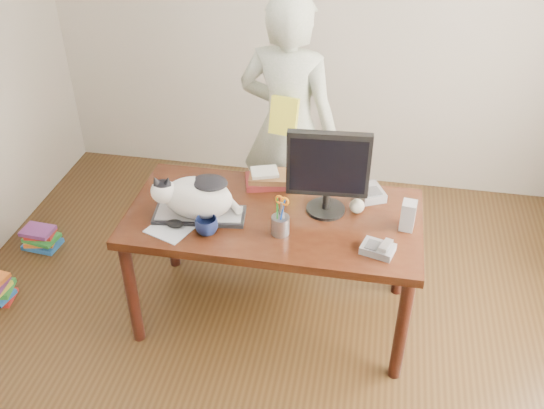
{
  "coord_description": "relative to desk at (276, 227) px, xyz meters",
  "views": [
    {
      "loc": [
        0.48,
        -2.04,
        2.68
      ],
      "look_at": [
        0.0,
        0.55,
        0.85
      ],
      "focal_mm": 40.0,
      "sensor_mm": 36.0,
      "label": 1
    }
  ],
  "objects": [
    {
      "name": "room",
      "position": [
        0.0,
        -0.68,
        0.75
      ],
      "size": [
        4.5,
        4.5,
        4.5
      ],
      "color": "black",
      "rests_on": "ground"
    },
    {
      "name": "baseball",
      "position": [
        0.44,
        0.03,
        0.19
      ],
      "size": [
        0.08,
        0.08,
        0.08
      ],
      "rotation": [
        0.0,
        0.0,
        0.2
      ],
      "color": "silver",
      "rests_on": "desk"
    },
    {
      "name": "phone",
      "position": [
        0.57,
        -0.3,
        0.17
      ],
      "size": [
        0.19,
        0.15,
        0.07
      ],
      "rotation": [
        0.0,
        0.0,
        -0.28
      ],
      "color": "slate",
      "rests_on": "desk"
    },
    {
      "name": "held_book",
      "position": [
        -0.05,
        0.51,
        0.45
      ],
      "size": [
        0.18,
        0.13,
        0.23
      ],
      "rotation": [
        0.0,
        0.0,
        -0.18
      ],
      "color": "yellow",
      "rests_on": "person"
    },
    {
      "name": "calculator",
      "position": [
        0.51,
        0.2,
        0.17
      ],
      "size": [
        0.2,
        0.22,
        0.05
      ],
      "rotation": [
        0.0,
        0.0,
        0.44
      ],
      "color": "slate",
      "rests_on": "desk"
    },
    {
      "name": "mousepad",
      "position": [
        -0.51,
        -0.31,
        0.15
      ],
      "size": [
        0.27,
        0.26,
        0.0
      ],
      "rotation": [
        0.0,
        0.0,
        -0.37
      ],
      "color": "silver",
      "rests_on": "desk"
    },
    {
      "name": "monitor",
      "position": [
        0.28,
        -0.01,
        0.43
      ],
      "size": [
        0.44,
        0.23,
        0.49
      ],
      "rotation": [
        0.0,
        0.0,
        0.07
      ],
      "color": "black",
      "rests_on": "desk"
    },
    {
      "name": "speaker",
      "position": [
        0.71,
        -0.07,
        0.23
      ],
      "size": [
        0.08,
        0.09,
        0.16
      ],
      "rotation": [
        0.0,
        0.0,
        -0.13
      ],
      "color": "#959598",
      "rests_on": "desk"
    },
    {
      "name": "mouse",
      "position": [
        -0.49,
        -0.29,
        0.17
      ],
      "size": [
        0.11,
        0.09,
        0.04
      ],
      "rotation": [
        0.0,
        0.0,
        -0.37
      ],
      "color": "black",
      "rests_on": "mousepad"
    },
    {
      "name": "book_stack",
      "position": [
        -0.09,
        0.21,
        0.19
      ],
      "size": [
        0.28,
        0.23,
        0.09
      ],
      "rotation": [
        0.0,
        0.0,
        0.21
      ],
      "color": "#531616",
      "rests_on": "desk"
    },
    {
      "name": "keyboard",
      "position": [
        -0.39,
        -0.18,
        0.16
      ],
      "size": [
        0.51,
        0.25,
        0.03
      ],
      "rotation": [
        0.0,
        0.0,
        0.13
      ],
      "color": "black",
      "rests_on": "desk"
    },
    {
      "name": "pen_cup",
      "position": [
        0.07,
        -0.24,
        0.21
      ],
      "size": [
        0.12,
        0.12,
        0.24
      ],
      "rotation": [
        0.0,
        0.0,
        -0.35
      ],
      "color": "gray",
      "rests_on": "desk"
    },
    {
      "name": "cat",
      "position": [
        -0.41,
        -0.18,
        0.29
      ],
      "size": [
        0.48,
        0.29,
        0.27
      ],
      "rotation": [
        0.0,
        0.0,
        0.13
      ],
      "color": "white",
      "rests_on": "keyboard"
    },
    {
      "name": "coffee_mug",
      "position": [
        -0.31,
        -0.31,
        0.2
      ],
      "size": [
        0.17,
        0.17,
        0.09
      ],
      "primitive_type": "imported",
      "rotation": [
        0.0,
        0.0,
        0.91
      ],
      "color": "black",
      "rests_on": "desk"
    },
    {
      "name": "book_pile_b",
      "position": [
        -1.72,
        0.27,
        -0.53
      ],
      "size": [
        0.26,
        0.2,
        0.15
      ],
      "color": "#1B56A7",
      "rests_on": "ground"
    },
    {
      "name": "desk",
      "position": [
        0.0,
        0.0,
        0.0
      ],
      "size": [
        1.6,
        0.8,
        0.75
      ],
      "color": "black",
      "rests_on": "ground"
    },
    {
      "name": "person",
      "position": [
        -0.05,
        0.68,
        0.28
      ],
      "size": [
        0.71,
        0.53,
        1.76
      ],
      "primitive_type": "imported",
      "rotation": [
        0.0,
        0.0,
        2.96
      ],
      "color": "white",
      "rests_on": "ground"
    }
  ]
}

